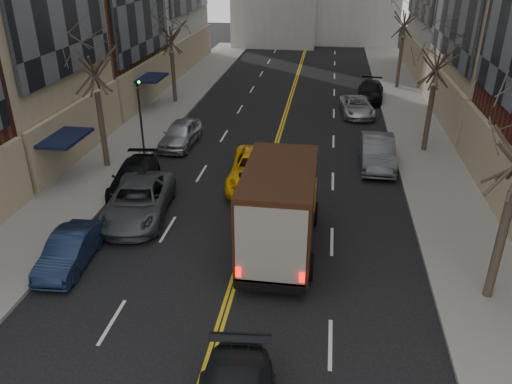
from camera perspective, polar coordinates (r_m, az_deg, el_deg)
sidewalk_left at (r=34.77m, az=-12.34°, el=7.37°), size 4.00×66.00×0.15m
sidewalk_right at (r=33.22m, az=18.42°, el=5.74°), size 4.00×66.00×0.15m
tree_lf_mid at (r=26.90m, az=-18.41°, el=15.68°), size 3.20×3.20×8.91m
tree_lf_far at (r=38.96m, az=-9.84°, el=18.56°), size 3.20×3.20×8.12m
tree_rt_mid at (r=29.80m, az=20.29°, el=15.46°), size 3.20×3.20×8.32m
tree_rt_far at (r=44.42m, az=16.84°, el=19.70°), size 3.20×3.20×9.11m
traffic_signal at (r=28.95m, az=-13.15°, el=9.24°), size 0.29×0.26×4.70m
ups_truck at (r=19.24m, az=2.82°, el=-1.76°), size 2.84×6.86×3.75m
taxi at (r=25.25m, az=0.07°, el=2.57°), size 2.97×5.89×1.60m
pedestrian at (r=22.94m, az=-1.49°, el=0.27°), size 0.62×0.75×1.77m
parked_lf_b at (r=20.14m, az=-20.52°, el=-6.27°), size 1.60×3.98×1.29m
parked_lf_c at (r=22.78m, az=-13.31°, el=-0.98°), size 3.23×5.85×1.55m
parked_lf_d at (r=25.44m, az=-13.77°, el=1.68°), size 2.43×4.87×1.36m
parked_lf_e at (r=30.80m, az=-8.61°, el=6.59°), size 1.94×4.49×1.51m
parked_rt_a at (r=28.29m, az=13.69°, el=4.49°), size 1.79×4.99×1.64m
parked_rt_b at (r=37.17m, az=11.46°, el=9.58°), size 2.63×4.85×1.29m
parked_rt_c at (r=41.26m, az=12.94°, el=11.15°), size 2.41×5.02×1.41m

